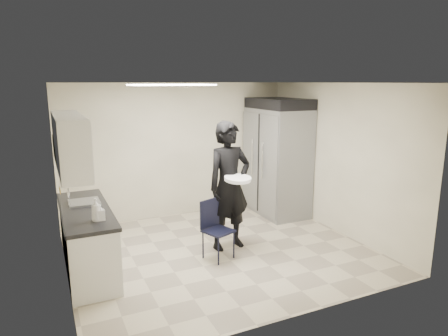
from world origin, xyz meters
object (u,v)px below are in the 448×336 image
lower_counter (87,241)px  folding_chair (218,231)px  commercial_fridge (277,162)px  man_tuxedo (229,186)px

lower_counter → folding_chair: (1.82, -0.43, 0.00)m
commercial_fridge → lower_counter: bearing=-164.1°
commercial_fridge → man_tuxedo: size_ratio=1.03×
lower_counter → man_tuxedo: bearing=-2.7°
lower_counter → man_tuxedo: (2.15, -0.10, 0.59)m
man_tuxedo → folding_chair: bearing=-141.3°
folding_chair → man_tuxedo: size_ratio=0.43×
man_tuxedo → lower_counter: bearing=171.3°
commercial_fridge → folding_chair: commercial_fridge is taller
commercial_fridge → folding_chair: bearing=-142.5°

